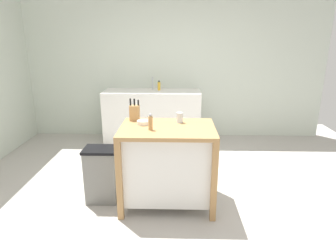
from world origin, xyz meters
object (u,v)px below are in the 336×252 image
object	(u,v)px
kitchen_island	(167,161)
trash_bin	(102,174)
knife_block	(135,112)
bottle_hand_soap	(159,86)
pepper_grinder	(150,122)
bowl_stoneware_deep	(143,122)
sink_faucet	(153,83)
drinking_cup	(180,118)

from	to	relation	value
kitchen_island	trash_bin	size ratio (longest dim) A/B	1.58
kitchen_island	knife_block	xyz separation A→B (m)	(-0.38, 0.26, 0.48)
kitchen_island	bottle_hand_soap	world-z (taller)	bottle_hand_soap
pepper_grinder	trash_bin	bearing A→B (deg)	167.04
bowl_stoneware_deep	pepper_grinder	bearing A→B (deg)	-64.33
bowl_stoneware_deep	sink_faucet	xyz separation A→B (m)	(-0.07, 2.15, 0.10)
trash_bin	sink_faucet	world-z (taller)	sink_faucet
sink_faucet	bottle_hand_soap	xyz separation A→B (m)	(0.12, -0.08, -0.03)
knife_block	sink_faucet	size ratio (longest dim) A/B	1.12
pepper_grinder	bottle_hand_soap	distance (m)	2.26
drinking_cup	bottle_hand_soap	xyz separation A→B (m)	(-0.34, 1.98, 0.03)
trash_bin	bottle_hand_soap	distance (m)	2.29
bottle_hand_soap	kitchen_island	bearing A→B (deg)	-84.40
sink_faucet	bottle_hand_soap	distance (m)	0.15
bottle_hand_soap	drinking_cup	bearing A→B (deg)	-80.24
bowl_stoneware_deep	drinking_cup	xyz separation A→B (m)	(0.39, 0.08, 0.03)
drinking_cup	trash_bin	bearing A→B (deg)	-170.39
sink_faucet	bottle_hand_soap	size ratio (longest dim) A/B	1.31
pepper_grinder	sink_faucet	distance (m)	2.35
trash_bin	drinking_cup	bearing A→B (deg)	9.61
kitchen_island	knife_block	world-z (taller)	knife_block
kitchen_island	trash_bin	world-z (taller)	kitchen_island
drinking_cup	pepper_grinder	world-z (taller)	pepper_grinder
trash_bin	bottle_hand_soap	size ratio (longest dim) A/B	3.75
drinking_cup	trash_bin	world-z (taller)	drinking_cup
bowl_stoneware_deep	sink_faucet	world-z (taller)	sink_faucet
knife_block	drinking_cup	world-z (taller)	knife_block
sink_faucet	drinking_cup	bearing A→B (deg)	-77.45
knife_block	pepper_grinder	bearing A→B (deg)	-60.12
knife_block	trash_bin	world-z (taller)	knife_block
drinking_cup	sink_faucet	size ratio (longest dim) A/B	0.51
bowl_stoneware_deep	drinking_cup	distance (m)	0.40
kitchen_island	drinking_cup	world-z (taller)	drinking_cup
trash_bin	sink_faucet	xyz separation A→B (m)	(0.41, 2.21, 0.70)
drinking_cup	bottle_hand_soap	bearing A→B (deg)	99.76
kitchen_island	drinking_cup	size ratio (longest dim) A/B	8.80
kitchen_island	drinking_cup	bearing A→B (deg)	53.17
pepper_grinder	sink_faucet	size ratio (longest dim) A/B	0.77
bowl_stoneware_deep	drinking_cup	world-z (taller)	drinking_cup
knife_block	bowl_stoneware_deep	size ratio (longest dim) A/B	1.78
bowl_stoneware_deep	sink_faucet	bearing A→B (deg)	91.82
knife_block	bowl_stoneware_deep	distance (m)	0.22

